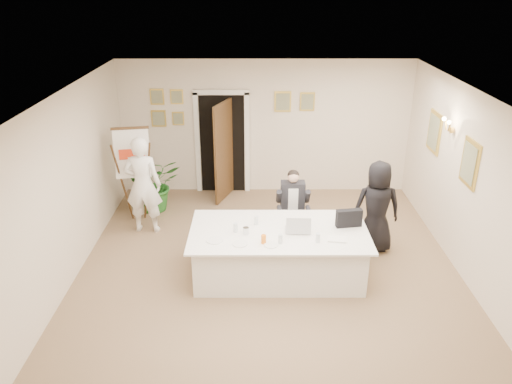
{
  "coord_description": "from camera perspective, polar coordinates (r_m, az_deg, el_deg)",
  "views": [
    {
      "loc": [
        -0.2,
        -6.54,
        4.31
      ],
      "look_at": [
        -0.2,
        0.6,
        1.2
      ],
      "focal_mm": 35.0,
      "sensor_mm": 36.0,
      "label": 1
    }
  ],
  "objects": [
    {
      "name": "plate_near",
      "position": [
        7.14,
        1.73,
        -6.07
      ],
      "size": [
        0.24,
        0.24,
        0.01
      ],
      "primitive_type": "cylinder",
      "rotation": [
        0.0,
        0.0,
        0.23
      ],
      "color": "white",
      "rests_on": "conference_table"
    },
    {
      "name": "plate_mid",
      "position": [
        7.17,
        -1.85,
        -5.93
      ],
      "size": [
        0.28,
        0.28,
        0.01
      ],
      "primitive_type": "cylinder",
      "rotation": [
        0.0,
        0.0,
        -0.32
      ],
      "color": "white",
      "rests_on": "conference_table"
    },
    {
      "name": "wall_sconce",
      "position": [
        8.63,
        21.19,
        7.11
      ],
      "size": [
        0.2,
        0.3,
        0.24
      ],
      "primitive_type": null,
      "color": "gold",
      "rests_on": "wall_right"
    },
    {
      "name": "pictures_right_wall",
      "position": [
        8.75,
        21.29,
        4.9
      ],
      "size": [
        0.06,
        2.2,
        0.8
      ],
      "primitive_type": null,
      "color": "gold",
      "rests_on": "wall_right"
    },
    {
      "name": "seated_man",
      "position": [
        8.64,
        4.21,
        -1.56
      ],
      "size": [
        0.63,
        0.66,
        1.31
      ],
      "primitive_type": null,
      "rotation": [
        0.0,
        0.0,
        -0.12
      ],
      "color": "black",
      "rests_on": "floor"
    },
    {
      "name": "glass_d",
      "position": [
        7.68,
        0.03,
        -3.26
      ],
      "size": [
        0.07,
        0.07,
        0.14
      ],
      "primitive_type": "cylinder",
      "rotation": [
        0.0,
        0.0,
        0.15
      ],
      "color": "silver",
      "rests_on": "conference_table"
    },
    {
      "name": "flip_chart",
      "position": [
        9.53,
        -13.66,
        1.46
      ],
      "size": [
        0.65,
        0.45,
        1.81
      ],
      "color": "#382611",
      "rests_on": "floor"
    },
    {
      "name": "plate_left",
      "position": [
        7.28,
        -4.74,
        -5.53
      ],
      "size": [
        0.29,
        0.29,
        0.01
      ],
      "primitive_type": "cylinder",
      "rotation": [
        0.0,
        0.0,
        0.24
      ],
      "color": "white",
      "rests_on": "conference_table"
    },
    {
      "name": "floor",
      "position": [
        7.84,
        1.46,
        -9.82
      ],
      "size": [
        7.0,
        7.0,
        0.0
      ],
      "primitive_type": "plane",
      "color": "#786444",
      "rests_on": "ground"
    },
    {
      "name": "glass_b",
      "position": [
        7.17,
        2.81,
        -5.38
      ],
      "size": [
        0.06,
        0.06,
        0.14
      ],
      "primitive_type": "cylinder",
      "rotation": [
        0.0,
        0.0,
        0.03
      ],
      "color": "silver",
      "rests_on": "conference_table"
    },
    {
      "name": "steel_jug",
      "position": [
        7.41,
        -1.16,
        -4.46
      ],
      "size": [
        0.1,
        0.1,
        0.11
      ],
      "primitive_type": "cylinder",
      "rotation": [
        0.0,
        0.0,
        -0.07
      ],
      "color": "silver",
      "rests_on": "conference_table"
    },
    {
      "name": "oj_glass",
      "position": [
        7.17,
        0.88,
        -5.42
      ],
      "size": [
        0.08,
        0.08,
        0.13
      ],
      "primitive_type": "cylinder",
      "rotation": [
        0.0,
        0.0,
        -0.13
      ],
      "color": "orange",
      "rests_on": "conference_table"
    },
    {
      "name": "ceiling",
      "position": [
        6.72,
        1.7,
        10.55
      ],
      "size": [
        6.0,
        7.0,
        0.02
      ],
      "primitive_type": "cube",
      "color": "white",
      "rests_on": "wall_back"
    },
    {
      "name": "standing_man",
      "position": [
        9.05,
        -12.8,
        0.78
      ],
      "size": [
        0.67,
        0.45,
        1.8
      ],
      "primitive_type": "imported",
      "rotation": [
        0.0,
        0.0,
        3.1
      ],
      "color": "white",
      "rests_on": "floor"
    },
    {
      "name": "standing_woman",
      "position": [
        8.47,
        13.63,
        -1.7
      ],
      "size": [
        0.79,
        0.53,
        1.58
      ],
      "primitive_type": "imported",
      "rotation": [
        0.0,
        0.0,
        3.11
      ],
      "color": "black",
      "rests_on": "floor"
    },
    {
      "name": "paper_stack",
      "position": [
        7.37,
        9.23,
        -5.34
      ],
      "size": [
        0.29,
        0.23,
        0.03
      ],
      "primitive_type": "cube",
      "rotation": [
        0.0,
        0.0,
        -0.16
      ],
      "color": "white",
      "rests_on": "conference_table"
    },
    {
      "name": "laptop",
      "position": [
        7.51,
        4.81,
        -3.44
      ],
      "size": [
        0.38,
        0.39,
        0.28
      ],
      "primitive_type": null,
      "rotation": [
        0.0,
        0.0,
        -0.03
      ],
      "color": "#B7BABC",
      "rests_on": "conference_table"
    },
    {
      "name": "wall_back",
      "position": [
        10.46,
        1.07,
        7.38
      ],
      "size": [
        6.0,
        0.1,
        2.8
      ],
      "primitive_type": "cube",
      "color": "silver",
      "rests_on": "floor"
    },
    {
      "name": "wall_front",
      "position": [
        4.21,
        2.88,
        -20.13
      ],
      "size": [
        6.0,
        0.1,
        2.8
      ],
      "primitive_type": "cube",
      "color": "silver",
      "rests_on": "floor"
    },
    {
      "name": "laptop_bag",
      "position": [
        7.73,
        10.58,
        -2.95
      ],
      "size": [
        0.41,
        0.17,
        0.28
      ],
      "primitive_type": "cube",
      "rotation": [
        0.0,
        0.0,
        0.16
      ],
      "color": "black",
      "rests_on": "conference_table"
    },
    {
      "name": "glass_a",
      "position": [
        7.47,
        -2.35,
        -4.09
      ],
      "size": [
        0.08,
        0.08,
        0.14
      ],
      "primitive_type": "cylinder",
      "rotation": [
        0.0,
        0.0,
        0.3
      ],
      "color": "silver",
      "rests_on": "conference_table"
    },
    {
      "name": "conference_table",
      "position": [
        7.73,
        2.58,
        -6.91
      ],
      "size": [
        2.69,
        1.44,
        0.78
      ],
      "color": "white",
      "rests_on": "floor"
    },
    {
      "name": "wall_left",
      "position": [
        7.69,
        -21.39,
        -0.41
      ],
      "size": [
        0.1,
        7.0,
        2.8
      ],
      "primitive_type": "cube",
      "color": "silver",
      "rests_on": "floor"
    },
    {
      "name": "pictures_back_wall",
      "position": [
        10.33,
        -3.41,
        9.72
      ],
      "size": [
        3.4,
        0.06,
        0.8
      ],
      "primitive_type": null,
      "color": "gold",
      "rests_on": "wall_back"
    },
    {
      "name": "doorway",
      "position": [
        10.41,
        -3.81,
        5.2
      ],
      "size": [
        1.14,
        0.86,
        2.2
      ],
      "color": "black",
      "rests_on": "floor"
    },
    {
      "name": "glass_c",
      "position": [
        7.25,
        7.08,
        -5.21
      ],
      "size": [
        0.08,
        0.08,
        0.14
      ],
      "primitive_type": "cylinder",
      "rotation": [
        0.0,
        0.0,
        -0.32
      ],
      "color": "silver",
      "rests_on": "conference_table"
    },
    {
      "name": "wall_right",
      "position": [
        7.84,
        24.05,
        -0.38
      ],
      "size": [
        0.1,
        7.0,
        2.8
      ],
      "primitive_type": "cube",
      "color": "silver",
      "rests_on": "floor"
    },
    {
      "name": "potted_palm",
      "position": [
        10.0,
        -11.5,
        0.91
      ],
      "size": [
        1.22,
        1.15,
        1.09
      ],
      "primitive_type": "imported",
      "rotation": [
        0.0,
        0.0,
        0.37
      ],
      "color": "#226321",
      "rests_on": "floor"
    }
  ]
}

